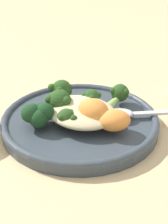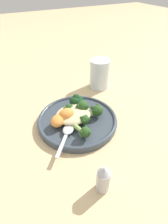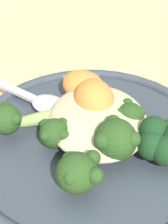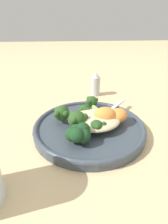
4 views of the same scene
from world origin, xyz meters
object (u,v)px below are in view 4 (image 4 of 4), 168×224
Objects in this scene: broccoli_stalk_1 at (89,112)px; salt_shaker at (96,84)px; plate at (89,127)px; kale_tuft at (78,133)px; broccoli_stalk_2 at (71,115)px; quinoa_mound at (94,120)px; broccoli_stalk_4 at (99,124)px; spoon at (109,111)px; sweet_potato_chunk_1 at (118,115)px; broccoli_stalk_0 at (94,105)px; sweet_potato_chunk_0 at (105,116)px; broccoli_stalk_3 at (81,120)px.

salt_shaker is (-0.05, -0.19, 0.00)m from broccoli_stalk_1.
plate is 5.07× the size of kale_tuft.
quinoa_mound is at bearing 157.59° from broccoli_stalk_2.
broccoli_stalk_4 reaches higher than spoon.
broccoli_stalk_2 is at bearing -20.15° from plate.
sweet_potato_chunk_1 is (-0.06, 0.03, 0.00)m from broccoli_stalk_1.
broccoli_stalk_0 is 0.08m from sweet_potato_chunk_1.
sweet_potato_chunk_0 is (-0.01, 0.07, 0.01)m from broccoli_stalk_0.
spoon reaches higher than plate.
broccoli_stalk_4 is 0.05m from sweet_potato_chunk_1.
broccoli_stalk_2 reaches higher than sweet_potato_chunk_1.
plate is at bearing 150.25° from broccoli_stalk_0.
broccoli_stalk_1 is at bearing -108.73° from kale_tuft.
broccoli_stalk_0 is 0.89× the size of broccoli_stalk_2.
broccoli_stalk_3 is at bearing -99.23° from kale_tuft.
salt_shaker reaches higher than sweet_potato_chunk_1.
spoon is (-0.05, -0.05, 0.01)m from plate.
broccoli_stalk_3 and sweet_potato_chunk_0 have the same top height.
sweet_potato_chunk_0 is at bearing 160.11° from broccoli_stalk_1.
broccoli_stalk_2 is at bearing 149.97° from spoon.
plate is at bearing -114.96° from kale_tuft.
broccoli_stalk_1 is at bearing 140.50° from broccoli_stalk_0.
spoon is at bearing -78.51° from sweet_potato_chunk_1.
salt_shaker is (-0.08, -0.28, -0.00)m from kale_tuft.
broccoli_stalk_2 reaches higher than broccoli_stalk_4.
salt_shaker is at bearing -105.24° from kale_tuft.
salt_shaker is at bearing -85.63° from sweet_potato_chunk_1.
broccoli_stalk_2 reaches higher than plate.
quinoa_mound is 0.05m from broccoli_stalk_2.
sweet_potato_chunk_1 is at bearing -178.10° from plate.
broccoli_stalk_0 is 0.16m from salt_shaker.
quinoa_mound is 0.03m from broccoli_stalk_3.
sweet_potato_chunk_0 is (-0.07, 0.02, 0.01)m from broccoli_stalk_2.
plate is at bearing -126.10° from broccoli_stalk_4.
broccoli_stalk_0 reaches higher than broccoli_stalk_1.
broccoli_stalk_4 is 1.04× the size of salt_shaker.
sweet_potato_chunk_1 reaches higher than plate.
broccoli_stalk_4 is 0.06m from kale_tuft.
broccoli_stalk_0 is at bearing 106.13° from spoon.
quinoa_mound is at bearing -179.04° from spoon.
broccoli_stalk_0 is 1.36× the size of broccoli_stalk_4.
sweet_potato_chunk_1 is at bearing -145.99° from kale_tuft.
broccoli_stalk_2 is (0.06, 0.05, 0.00)m from broccoli_stalk_0.
sweet_potato_chunk_0 reaches higher than broccoli_stalk_2.
quinoa_mound is 0.07m from kale_tuft.
broccoli_stalk_0 is 0.04m from spoon.
broccoli_stalk_1 is at bearing -49.62° from sweet_potato_chunk_0.
broccoli_stalk_1 is 0.05m from sweet_potato_chunk_0.
quinoa_mound is 0.07m from spoon.
spoon is at bearing -127.71° from kale_tuft.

